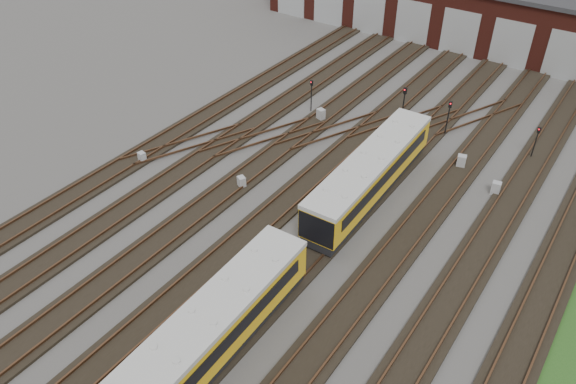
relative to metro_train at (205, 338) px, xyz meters
The scene contains 13 objects.
ground 8.32m from the metro_train, 104.24° to the left, with size 120.00×120.00×0.00m, color #44423F.
track_network 8.90m from the metro_train, 104.36° to the left, with size 30.40×70.00×0.33m.
maintenance_shed 47.92m from the metro_train, 92.40° to the left, with size 51.00×12.50×6.35m.
metro_train is the anchor object (origin of this frame).
signal_mast_0 25.50m from the metro_train, 111.83° to the left, with size 0.24×0.23×2.77m.
signal_mast_1 26.39m from the metro_train, 95.47° to the left, with size 0.28×0.26×3.03m.
signal_mast_2 26.36m from the metro_train, 87.47° to the left, with size 0.28×0.26×2.91m.
signal_mast_3 27.83m from the metro_train, 74.18° to the left, with size 0.23×0.21×2.59m.
relay_cabinet_0 18.42m from the metro_train, 146.06° to the left, with size 0.51×0.43×0.86m, color #A9AAAE.
relay_cabinet_1 24.21m from the metro_train, 109.31° to the left, with size 0.60×0.50×1.00m, color #A9AAAE.
relay_cabinet_2 14.13m from the metro_train, 122.05° to the left, with size 0.53×0.44×0.88m, color #A9AAAE.
relay_cabinet_3 22.12m from the metro_train, 71.96° to the left, with size 0.56×0.47×0.94m, color #A9AAAE.
relay_cabinet_4 23.05m from the metro_train, 80.51° to the left, with size 0.60×0.50×1.00m, color #A9AAAE.
Camera 1 is at (14.58, -19.36, 22.46)m, focal length 35.00 mm.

